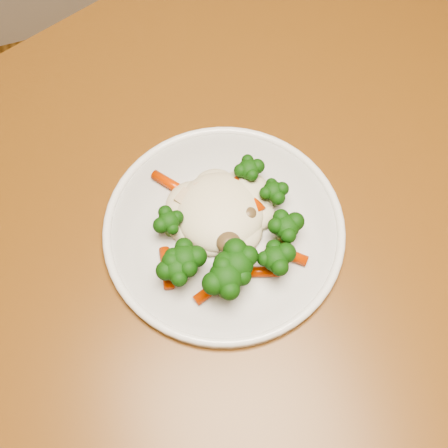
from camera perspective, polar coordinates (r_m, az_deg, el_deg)
name	(u,v)px	position (r m, az deg, el deg)	size (l,w,h in m)	color
dining_table	(160,311)	(0.73, -6.48, -8.77)	(1.43, 1.19, 0.75)	brown
plate	(224,229)	(0.65, 0.00, -0.54)	(0.28, 0.28, 0.01)	white
meal	(225,234)	(0.62, 0.13, -1.01)	(0.17, 0.20, 0.05)	beige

